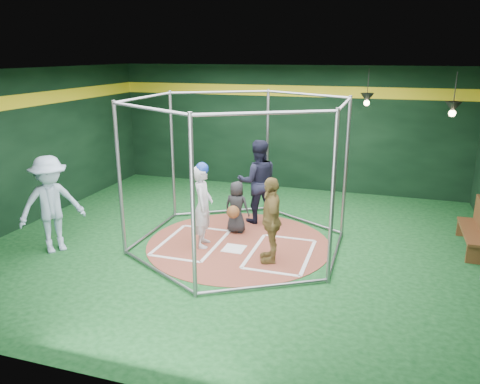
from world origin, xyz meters
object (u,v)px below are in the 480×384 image
(visitor_leopard, at_px, (271,220))
(umpire, at_px, (258,181))
(batter_figure, at_px, (203,205))
(dugout_bench, at_px, (477,227))

(visitor_leopard, xyz_separation_m, umpire, (-0.82, 2.02, 0.15))
(batter_figure, bearing_deg, umpire, 68.90)
(umpire, bearing_deg, visitor_leopard, 89.04)
(batter_figure, distance_m, visitor_leopard, 1.52)
(batter_figure, height_order, umpire, umpire)
(batter_figure, relative_size, dugout_bench, 1.08)
(visitor_leopard, bearing_deg, dugout_bench, 97.41)
(batter_figure, height_order, dugout_bench, batter_figure)
(dugout_bench, bearing_deg, batter_figure, -164.43)
(batter_figure, relative_size, umpire, 0.91)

